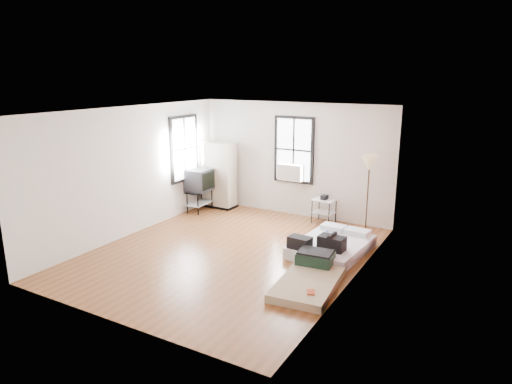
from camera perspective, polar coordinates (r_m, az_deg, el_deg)
The scene contains 8 objects.
ground at distance 9.15m, azimuth -3.35°, elevation -7.61°, with size 6.00×6.00×0.00m, color brown.
room_shell at distance 8.84m, azimuth -0.97°, elevation 3.37°, with size 5.02×6.02×2.80m.
mattress_main at distance 9.23m, azimuth 9.35°, elevation -6.59°, with size 1.38×1.79×0.55m.
mattress_bare at distance 7.96m, azimuth 6.87°, elevation -10.35°, with size 1.07×1.80×0.37m.
wardrobe at distance 12.08m, azimuth -4.60°, elevation 2.12°, with size 0.88×0.51×1.73m.
side_table at distance 10.92m, azimuth 8.51°, elevation -1.52°, with size 0.56×0.47×0.68m.
floor_lamp at distance 10.30m, azimuth 13.98°, elevation 3.08°, with size 0.37×0.37×1.72m.
tv_stand at distance 11.73m, azimuth -7.10°, elevation 1.35°, with size 0.58×0.80×1.10m.
Camera 1 is at (4.62, -7.11, 3.45)m, focal length 32.00 mm.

